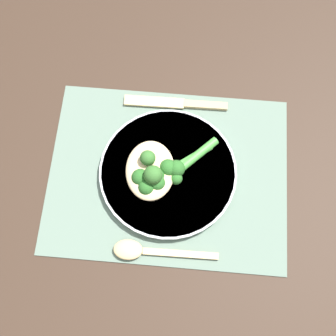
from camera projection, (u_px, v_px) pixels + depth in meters
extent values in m
plane|color=#332319|center=(168.00, 175.00, 0.82)|extent=(3.00, 3.00, 0.00)
cube|color=slate|center=(168.00, 174.00, 0.82)|extent=(0.41, 0.32, 0.00)
cylinder|color=silver|center=(168.00, 172.00, 0.81)|extent=(0.23, 0.23, 0.01)
cylinder|color=silver|center=(168.00, 172.00, 0.80)|extent=(0.24, 0.24, 0.01)
ellipsoid|color=#DBBC89|center=(150.00, 170.00, 0.79)|extent=(0.09, 0.11, 0.02)
sphere|color=#336628|center=(148.00, 158.00, 0.78)|extent=(0.03, 0.03, 0.03)
sphere|color=#336628|center=(153.00, 175.00, 0.76)|extent=(0.03, 0.03, 0.03)
cylinder|color=green|center=(173.00, 168.00, 0.80)|extent=(0.09, 0.07, 0.01)
sphere|color=#286023|center=(147.00, 181.00, 0.78)|extent=(0.02, 0.02, 0.02)
sphere|color=#286023|center=(140.00, 178.00, 0.78)|extent=(0.03, 0.03, 0.03)
sphere|color=#286023|center=(146.00, 187.00, 0.78)|extent=(0.03, 0.03, 0.03)
cylinder|color=green|center=(185.00, 162.00, 0.80)|extent=(0.09, 0.07, 0.01)
sphere|color=#286023|center=(158.00, 176.00, 0.78)|extent=(0.03, 0.03, 0.03)
sphere|color=#286023|center=(151.00, 174.00, 0.79)|extent=(0.02, 0.02, 0.02)
sphere|color=#286023|center=(157.00, 183.00, 0.78)|extent=(0.03, 0.03, 0.03)
cylinder|color=green|center=(196.00, 156.00, 0.80)|extent=(0.07, 0.08, 0.01)
sphere|color=#286023|center=(176.00, 171.00, 0.79)|extent=(0.03, 0.03, 0.03)
sphere|color=#286023|center=(169.00, 169.00, 0.79)|extent=(0.03, 0.03, 0.03)
sphere|color=#286023|center=(176.00, 179.00, 0.79)|extent=(0.02, 0.02, 0.02)
cube|color=tan|center=(154.00, 102.00, 0.86)|extent=(0.11, 0.02, 0.00)
cube|color=tan|center=(206.00, 105.00, 0.86)|extent=(0.08, 0.02, 0.01)
cube|color=tan|center=(181.00, 254.00, 0.76)|extent=(0.12, 0.01, 0.00)
ellipsoid|color=tan|center=(128.00, 250.00, 0.76)|extent=(0.05, 0.03, 0.01)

